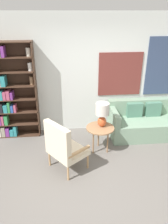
{
  "coord_description": "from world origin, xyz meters",
  "views": [
    {
      "loc": [
        -0.47,
        -2.81,
        2.68
      ],
      "look_at": [
        -0.09,
        1.03,
        0.9
      ],
      "focal_mm": 35.0,
      "sensor_mm": 36.0,
      "label": 1
    }
  ],
  "objects_px": {
    "bookshelf": "(9,93)",
    "couch": "(144,122)",
    "side_table": "(100,130)",
    "table_lamp": "(102,112)",
    "armchair": "(63,146)"
  },
  "relations": [
    {
      "from": "bookshelf",
      "to": "couch",
      "type": "height_order",
      "value": "bookshelf"
    },
    {
      "from": "couch",
      "to": "side_table",
      "type": "relative_size",
      "value": 2.84
    },
    {
      "from": "couch",
      "to": "side_table",
      "type": "xyz_separation_m",
      "value": [
        -1.15,
        -0.59,
        0.19
      ]
    },
    {
      "from": "table_lamp",
      "to": "couch",
      "type": "bearing_deg",
      "value": 26.04
    },
    {
      "from": "armchair",
      "to": "table_lamp",
      "type": "distance_m",
      "value": 1.05
    },
    {
      "from": "side_table",
      "to": "table_lamp",
      "type": "height_order",
      "value": "table_lamp"
    },
    {
      "from": "couch",
      "to": "table_lamp",
      "type": "bearing_deg",
      "value": -153.96
    },
    {
      "from": "armchair",
      "to": "table_lamp",
      "type": "bearing_deg",
      "value": 36.47
    },
    {
      "from": "side_table",
      "to": "table_lamp",
      "type": "relative_size",
      "value": 1.13
    },
    {
      "from": "couch",
      "to": "side_table",
      "type": "height_order",
      "value": "couch"
    },
    {
      "from": "bookshelf",
      "to": "armchair",
      "type": "relative_size",
      "value": 2.2
    },
    {
      "from": "bookshelf",
      "to": "table_lamp",
      "type": "distance_m",
      "value": 2.11
    },
    {
      "from": "armchair",
      "to": "couch",
      "type": "relative_size",
      "value": 0.6
    },
    {
      "from": "bookshelf",
      "to": "side_table",
      "type": "xyz_separation_m",
      "value": [
        1.91,
        -0.84,
        -0.55
      ]
    },
    {
      "from": "bookshelf",
      "to": "table_lamp",
      "type": "xyz_separation_m",
      "value": [
        1.95,
        -0.79,
        -0.18
      ]
    }
  ]
}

